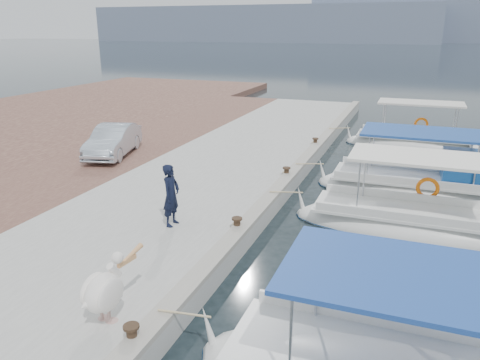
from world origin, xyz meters
name	(u,v)px	position (x,y,z in m)	size (l,w,h in m)	color
ground	(228,275)	(0.00, 0.00, 0.00)	(400.00, 400.00, 0.00)	black
concrete_quay	(202,187)	(-3.00, 5.00, 0.25)	(6.00, 40.00, 0.50)	#A1A19C
quay_curb	(278,187)	(-0.22, 5.00, 0.56)	(0.44, 40.00, 0.12)	gray
cobblestone_strip	(85,172)	(-8.00, 5.00, 0.25)	(4.00, 40.00, 0.50)	brown
fishing_caique_c	(413,226)	(4.06, 4.27, 0.12)	(6.94, 2.17, 2.83)	white
fishing_caique_d	(415,188)	(4.04, 7.68, 0.19)	(6.68, 2.51, 2.83)	white
fishing_caique_e	(413,145)	(3.83, 14.73, 0.13)	(6.47, 2.00, 2.83)	white
mooring_bollards	(237,222)	(-0.35, 1.50, 0.69)	(0.28, 20.28, 0.33)	black
pelican	(105,290)	(-1.13, -3.11, 1.12)	(0.64, 1.55, 1.20)	tan
fisherman	(171,195)	(-2.10, 1.17, 1.35)	(0.62, 0.41, 1.69)	black
parked_car	(113,141)	(-7.88, 6.77, 1.13)	(1.33, 3.83, 1.26)	silver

